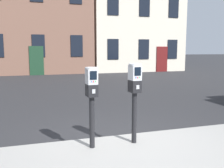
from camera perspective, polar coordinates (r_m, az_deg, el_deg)
name	(u,v)px	position (r m, az deg, el deg)	size (l,w,h in m)	color
ground_plane	(119,146)	(4.97, 1.57, -13.91)	(160.00, 160.00, 0.00)	#28282B
parking_meter_near_kerb	(92,93)	(4.27, -4.67, -2.02)	(0.23, 0.26, 1.41)	black
parking_meter_twin_adjacent	(135,89)	(4.50, 5.19, -1.09)	(0.23, 0.26, 1.46)	black
townhouse_cream_stone	(36,1)	(22.38, -16.94, 17.68)	(8.29, 6.35, 11.57)	brown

